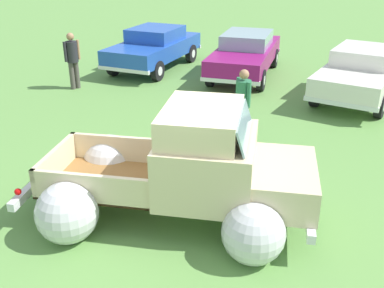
{
  "coord_description": "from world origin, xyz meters",
  "views": [
    {
      "loc": [
        2.81,
        -5.75,
        4.17
      ],
      "look_at": [
        0.0,
        1.03,
        0.85
      ],
      "focal_mm": 41.85,
      "sensor_mm": 36.0,
      "label": 1
    }
  ],
  "objects_px": {
    "show_car_2": "(362,71)",
    "spectator_1": "(72,57)",
    "vintage_pickup_truck": "(191,176)",
    "show_car_0": "(154,46)",
    "spectator_0": "(243,101)",
    "show_car_1": "(246,53)"
  },
  "relations": [
    {
      "from": "spectator_1",
      "to": "show_car_2",
      "type": "bearing_deg",
      "value": -138.87
    },
    {
      "from": "vintage_pickup_truck",
      "to": "show_car_0",
      "type": "distance_m",
      "value": 9.74
    },
    {
      "from": "vintage_pickup_truck",
      "to": "spectator_0",
      "type": "distance_m",
      "value": 3.41
    },
    {
      "from": "show_car_1",
      "to": "spectator_1",
      "type": "distance_m",
      "value": 5.64
    },
    {
      "from": "spectator_0",
      "to": "spectator_1",
      "type": "bearing_deg",
      "value": -65.95
    },
    {
      "from": "vintage_pickup_truck",
      "to": "spectator_0",
      "type": "relative_size",
      "value": 2.98
    },
    {
      "from": "spectator_1",
      "to": "show_car_0",
      "type": "bearing_deg",
      "value": -85.85
    },
    {
      "from": "show_car_2",
      "to": "spectator_0",
      "type": "bearing_deg",
      "value": -19.3
    },
    {
      "from": "vintage_pickup_truck",
      "to": "show_car_1",
      "type": "relative_size",
      "value": 1.01
    },
    {
      "from": "show_car_2",
      "to": "spectator_1",
      "type": "relative_size",
      "value": 2.77
    },
    {
      "from": "vintage_pickup_truck",
      "to": "spectator_0",
      "type": "xyz_separation_m",
      "value": [
        -0.16,
        3.4,
        0.18
      ]
    },
    {
      "from": "spectator_1",
      "to": "spectator_0",
      "type": "bearing_deg",
      "value": -172.87
    },
    {
      "from": "show_car_2",
      "to": "spectator_1",
      "type": "distance_m",
      "value": 8.59
    },
    {
      "from": "show_car_0",
      "to": "show_car_2",
      "type": "distance_m",
      "value": 7.08
    },
    {
      "from": "show_car_0",
      "to": "show_car_2",
      "type": "bearing_deg",
      "value": 85.42
    },
    {
      "from": "spectator_0",
      "to": "spectator_1",
      "type": "xyz_separation_m",
      "value": [
        -5.93,
        1.82,
        0.05
      ]
    },
    {
      "from": "vintage_pickup_truck",
      "to": "show_car_0",
      "type": "xyz_separation_m",
      "value": [
        -4.93,
        8.4,
        0.03
      ]
    },
    {
      "from": "show_car_2",
      "to": "spectator_1",
      "type": "height_order",
      "value": "spectator_1"
    },
    {
      "from": "spectator_0",
      "to": "show_car_1",
      "type": "bearing_deg",
      "value": -123.28
    },
    {
      "from": "show_car_0",
      "to": "spectator_0",
      "type": "relative_size",
      "value": 2.63
    },
    {
      "from": "vintage_pickup_truck",
      "to": "show_car_0",
      "type": "relative_size",
      "value": 1.13
    },
    {
      "from": "show_car_1",
      "to": "vintage_pickup_truck",
      "type": "bearing_deg",
      "value": 5.24
    }
  ]
}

